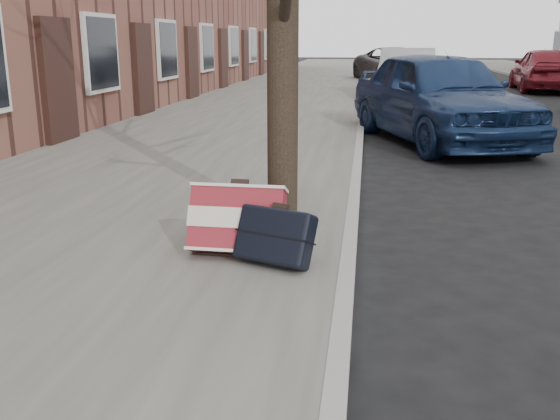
# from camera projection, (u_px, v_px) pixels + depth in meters

# --- Properties ---
(ground) EXTENTS (120.00, 120.00, 0.00)m
(ground) POSITION_uv_depth(u_px,v_px,m) (544.00, 331.00, 3.88)
(ground) COLOR black
(ground) RESTS_ON ground
(near_sidewalk) EXTENTS (5.00, 70.00, 0.12)m
(near_sidewalk) POSITION_uv_depth(u_px,v_px,m) (281.00, 98.00, 18.68)
(near_sidewalk) COLOR slate
(near_sidewalk) RESTS_ON ground
(dirt_patch) EXTENTS (0.85, 0.85, 0.02)m
(dirt_patch) POSITION_uv_depth(u_px,v_px,m) (260.00, 239.00, 5.26)
(dirt_patch) COLOR black
(dirt_patch) RESTS_ON near_sidewalk
(suitcase_red) EXTENTS (0.74, 0.42, 0.56)m
(suitcase_red) POSITION_uv_depth(u_px,v_px,m) (237.00, 220.00, 4.84)
(suitcase_red) COLOR maroon
(suitcase_red) RESTS_ON near_sidewalk
(suitcase_navy) EXTENTS (0.67, 0.53, 0.46)m
(suitcase_navy) POSITION_uv_depth(u_px,v_px,m) (275.00, 236.00, 4.63)
(suitcase_navy) COLOR black
(suitcase_navy) RESTS_ON near_sidewalk
(car_near_front) EXTENTS (3.31, 5.07, 1.61)m
(car_near_front) POSITION_uv_depth(u_px,v_px,m) (439.00, 96.00, 10.75)
(car_near_front) COLOR #15274D
(car_near_front) RESTS_ON ground
(car_near_mid) EXTENTS (1.90, 4.66, 1.50)m
(car_near_mid) POSITION_uv_depth(u_px,v_px,m) (407.00, 74.00, 18.70)
(car_near_mid) COLOR #A8AAB0
(car_near_mid) RESTS_ON ground
(car_near_back) EXTENTS (3.81, 5.66, 1.44)m
(car_near_back) POSITION_uv_depth(u_px,v_px,m) (396.00, 65.00, 25.38)
(car_near_back) COLOR #393A3E
(car_near_back) RESTS_ON ground
(car_far_back) EXTENTS (2.11, 4.58, 1.52)m
(car_far_back) POSITION_uv_depth(u_px,v_px,m) (544.00, 69.00, 21.46)
(car_far_back) COLOR maroon
(car_far_back) RESTS_ON ground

